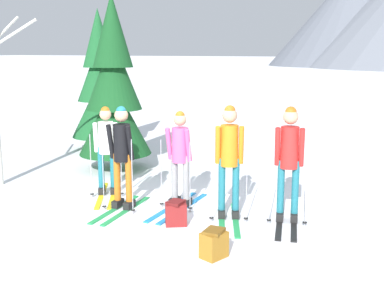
% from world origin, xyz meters
% --- Properties ---
extents(ground_plane, '(400.00, 400.00, 0.00)m').
position_xyz_m(ground_plane, '(0.00, 0.00, 0.00)').
color(ground_plane, white).
extents(skier_in_white, '(1.10, 1.60, 1.64)m').
position_xyz_m(skier_in_white, '(-1.48, 0.23, 0.92)').
color(skier_in_white, yellow).
rests_on(skier_in_white, ground).
extents(skier_in_black, '(0.61, 1.60, 1.74)m').
position_xyz_m(skier_in_black, '(-0.74, -0.38, 0.96)').
color(skier_in_black, green).
rests_on(skier_in_black, ground).
extents(skier_in_pink, '(0.61, 1.78, 1.65)m').
position_xyz_m(skier_in_pink, '(0.07, 0.14, 0.89)').
color(skier_in_pink, '#1E84D1').
rests_on(skier_in_pink, ground).
extents(skier_in_orange, '(0.89, 1.58, 1.81)m').
position_xyz_m(skier_in_orange, '(1.03, -0.04, 1.03)').
color(skier_in_orange, green).
rests_on(skier_in_orange, ground).
extents(skier_in_red, '(0.67, 1.59, 1.81)m').
position_xyz_m(skier_in_red, '(1.91, 0.21, 1.03)').
color(skier_in_red, black).
rests_on(skier_in_red, ground).
extents(pine_tree_near, '(1.59, 1.59, 3.85)m').
position_xyz_m(pine_tree_near, '(-2.42, 1.89, 1.76)').
color(pine_tree_near, '#51381E').
rests_on(pine_tree_near, ground).
extents(pine_tree_mid, '(1.54, 1.54, 3.72)m').
position_xyz_m(pine_tree_mid, '(-4.08, 3.67, 1.70)').
color(pine_tree_mid, '#51381E').
rests_on(pine_tree_mid, ground).
extents(backpack_on_snow_front, '(0.34, 0.38, 0.38)m').
position_xyz_m(backpack_on_snow_front, '(1.41, -1.56, 0.19)').
color(backpack_on_snow_front, '#99661E').
rests_on(backpack_on_snow_front, ground).
extents(backpack_on_snow_beside, '(0.40, 0.37, 0.38)m').
position_xyz_m(backpack_on_snow_beside, '(0.42, -0.69, 0.19)').
color(backpack_on_snow_beside, maroon).
rests_on(backpack_on_snow_beside, ground).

